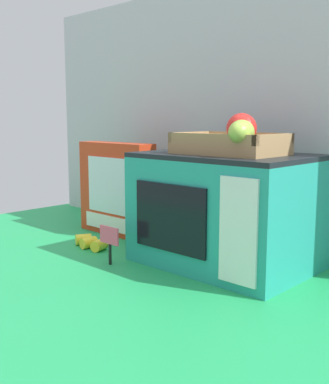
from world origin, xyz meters
name	(u,v)px	position (x,y,z in m)	size (l,w,h in m)	color
ground_plane	(177,250)	(0.00, 0.00, 0.00)	(1.70, 1.70, 0.00)	#219E54
display_back_panel	(224,113)	(0.00, 0.22, 0.39)	(1.61, 0.03, 0.78)	#B7BABF
toy_microwave	(225,210)	(0.18, -0.01, 0.14)	(0.43, 0.31, 0.29)	teal
food_groups_crate	(233,142)	(0.22, -0.04, 0.32)	(0.26, 0.19, 0.10)	#A37F51
cookie_set_box	(116,189)	(-0.28, 0.01, 0.15)	(0.29, 0.08, 0.30)	red
price_sign	(109,239)	(-0.03, -0.22, 0.07)	(0.07, 0.01, 0.10)	black
loose_toy_banana	(90,242)	(-0.20, -0.15, 0.02)	(0.13, 0.06, 0.03)	yellow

